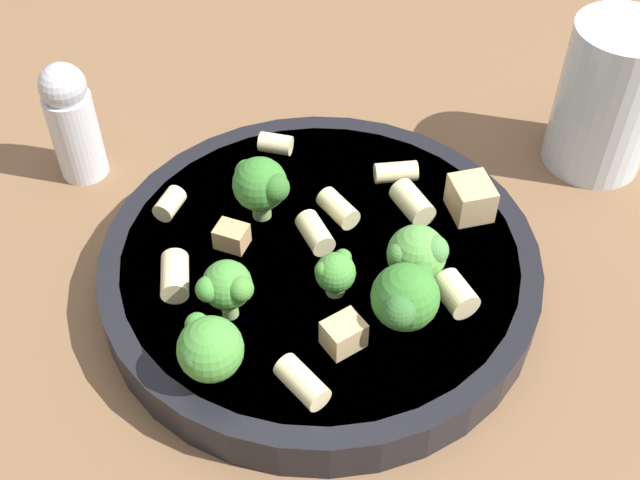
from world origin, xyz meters
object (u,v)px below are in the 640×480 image
object	(u,v)px
pasta_bowl	(320,265)
broccoli_floret_1	(418,252)
rigatoni_3	(396,172)
rigatoni_2	(302,382)
rigatoni_0	(315,233)
rigatoni_1	(169,204)
pepper_shaker	(72,121)
rigatoni_4	(276,144)
broccoli_floret_3	(405,298)
rigatoni_8	(412,203)
broccoli_floret_2	(335,272)
drinking_glass	(605,107)
chicken_chunk_0	(232,236)
broccoli_floret_5	(227,287)
broccoli_floret_0	(209,349)
rigatoni_5	(456,294)
rigatoni_6	(339,209)
broccoli_floret_4	(260,185)
chicken_chunk_2	(344,334)
chicken_chunk_1	(471,198)
rigatoni_7	(175,276)

from	to	relation	value
pasta_bowl	broccoli_floret_1	xyz separation A→B (m)	(-0.00, 0.06, 0.03)
pasta_bowl	rigatoni_3	distance (m)	0.08
pasta_bowl	rigatoni_2	bearing A→B (deg)	15.05
broccoli_floret_1	rigatoni_0	distance (m)	0.07
pasta_bowl	rigatoni_1	distance (m)	0.10
pepper_shaker	rigatoni_4	bearing A→B (deg)	105.03
broccoli_floret_3	rigatoni_3	xyz separation A→B (m)	(-0.11, -0.04, -0.02)
rigatoni_4	rigatoni_8	size ratio (longest dim) A/B	0.75
broccoli_floret_2	drinking_glass	size ratio (longest dim) A/B	0.26
broccoli_floret_2	broccoli_floret_1	bearing A→B (deg)	124.12
chicken_chunk_0	rigatoni_4	bearing A→B (deg)	-174.31
broccoli_floret_2	drinking_glass	bearing A→B (deg)	149.16
rigatoni_1	pepper_shaker	bearing A→B (deg)	-113.86
broccoli_floret_5	rigatoni_4	bearing A→B (deg)	-167.63
rigatoni_2	chicken_chunk_0	distance (m)	0.11
broccoli_floret_0	rigatoni_5	size ratio (longest dim) A/B	1.72
broccoli_floret_5	rigatoni_2	bearing A→B (deg)	60.49
rigatoni_6	rigatoni_2	bearing A→B (deg)	11.11
broccoli_floret_5	chicken_chunk_0	size ratio (longest dim) A/B	2.08
broccoli_floret_5	rigatoni_0	bearing A→B (deg)	161.10
rigatoni_1	rigatoni_6	xyz separation A→B (m)	(-0.03, 0.10, 0.00)
rigatoni_0	rigatoni_4	world-z (taller)	rigatoni_0
rigatoni_5	chicken_chunk_0	size ratio (longest dim) A/B	1.27
broccoli_floret_4	rigatoni_1	world-z (taller)	broccoli_floret_4
drinking_glass	rigatoni_3	bearing A→B (deg)	-49.02
rigatoni_1	rigatoni_4	xyz separation A→B (m)	(-0.08, 0.04, 0.00)
broccoli_floret_3	chicken_chunk_2	size ratio (longest dim) A/B	2.17
chicken_chunk_0	chicken_chunk_1	size ratio (longest dim) A/B	0.69
chicken_chunk_1	chicken_chunk_2	bearing A→B (deg)	-17.70
pepper_shaker	broccoli_floret_5	bearing A→B (deg)	57.62
broccoli_floret_1	chicken_chunk_2	xyz separation A→B (m)	(0.06, -0.02, -0.01)
rigatoni_5	broccoli_floret_4	bearing A→B (deg)	-102.11
rigatoni_8	drinking_glass	world-z (taller)	drinking_glass
broccoli_floret_0	rigatoni_7	size ratio (longest dim) A/B	1.40
broccoli_floret_4	chicken_chunk_2	world-z (taller)	broccoli_floret_4
rigatoni_1	rigatoni_5	world-z (taller)	rigatoni_5
broccoli_floret_3	rigatoni_0	xyz separation A→B (m)	(-0.04, -0.07, -0.02)
chicken_chunk_2	rigatoni_4	bearing A→B (deg)	-144.85
broccoli_floret_3	broccoli_floret_1	bearing A→B (deg)	-175.72
chicken_chunk_0	broccoli_floret_2	bearing A→B (deg)	79.19
rigatoni_4	chicken_chunk_2	bearing A→B (deg)	35.15
rigatoni_0	rigatoni_8	size ratio (longest dim) A/B	0.93
rigatoni_2	chicken_chunk_2	distance (m)	0.04
broccoli_floret_5	rigatoni_1	distance (m)	0.09
pepper_shaker	rigatoni_7	bearing A→B (deg)	53.12
broccoli_floret_4	rigatoni_8	size ratio (longest dim) A/B	1.49
broccoli_floret_2	chicken_chunk_2	size ratio (longest dim) A/B	1.36
chicken_chunk_0	broccoli_floret_3	bearing A→B (deg)	78.27
rigatoni_1	broccoli_floret_2	bearing A→B (deg)	77.86
rigatoni_5	broccoli_floret_5	bearing A→B (deg)	-65.67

